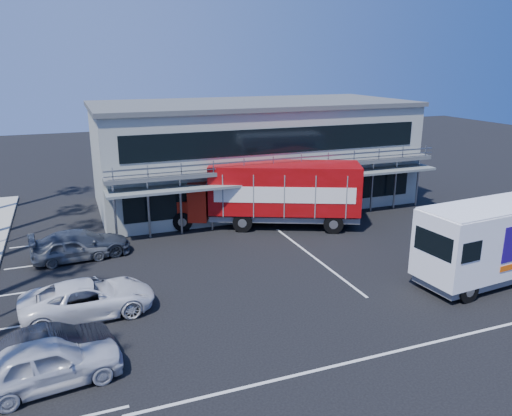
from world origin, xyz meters
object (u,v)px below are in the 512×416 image
object	(u,v)px
parked_car_b	(52,348)
white_van	(494,241)
red_truck	(271,192)
parked_car_a	(48,363)

from	to	relation	value
parked_car_b	white_van	bearing A→B (deg)	-100.16
red_truck	white_van	world-z (taller)	red_truck
red_truck	parked_car_a	size ratio (longest dim) A/B	2.60
white_van	parked_car_b	bearing A→B (deg)	174.99
red_truck	white_van	xyz separation A→B (m)	(6.51, -11.30, -0.21)
red_truck	parked_car_b	distance (m)	17.14
white_van	parked_car_a	world-z (taller)	white_van
parked_car_a	parked_car_b	xyz separation A→B (m)	(0.11, 1.12, -0.11)
white_van	parked_car_b	xyz separation A→B (m)	(-19.27, -0.03, -1.33)
white_van	parked_car_b	size ratio (longest dim) A/B	1.94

